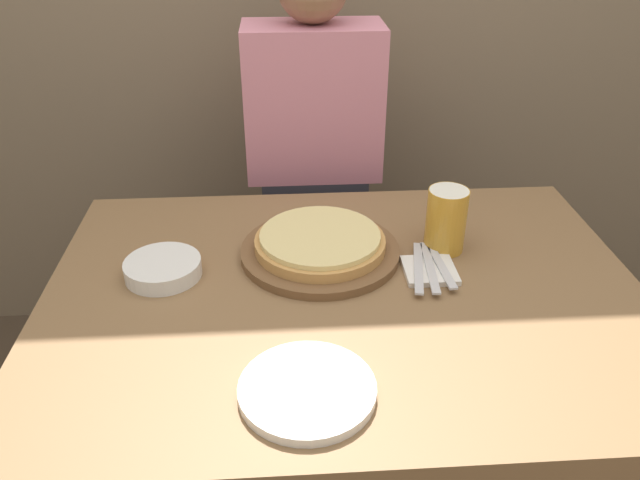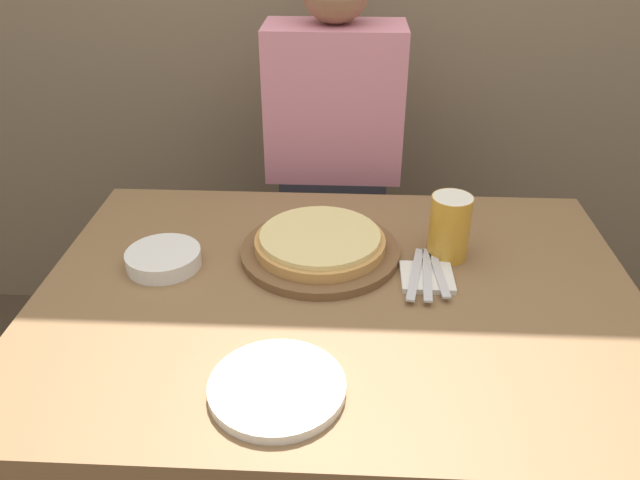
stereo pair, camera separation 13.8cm
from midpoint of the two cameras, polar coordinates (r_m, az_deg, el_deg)
The scene contains 10 objects.
dining_table at distance 1.54m, azimuth 4.08°, elevation -16.60°, with size 1.24×0.91×0.77m.
pizza_on_board at distance 1.38m, azimuth 2.85°, elevation -0.63°, with size 0.35×0.35×0.06m.
beer_glass at distance 1.40m, azimuth 14.56°, elevation 1.28°, with size 0.09×0.09×0.15m.
dinner_plate at distance 1.05m, azimuth -0.12°, elevation -13.49°, with size 0.23×0.23×0.02m.
side_bowl at distance 1.38m, azimuth -11.37°, elevation -1.76°, with size 0.16×0.16×0.04m.
napkin_stack at distance 1.34m, azimuth 12.67°, elevation -3.44°, with size 0.11×0.11×0.01m.
fork at distance 1.33m, azimuth 11.65°, elevation -3.12°, with size 0.05×0.20×0.00m.
dinner_knife at distance 1.34m, azimuth 12.71°, elevation -3.14°, with size 0.03×0.20×0.00m.
spoon at distance 1.34m, azimuth 13.76°, elevation -3.15°, with size 0.03×0.17×0.00m.
diner_person at distance 1.89m, azimuth 3.30°, elevation 3.93°, with size 0.38×0.20×1.36m.
Camera 2 is at (0.02, -1.05, 1.51)m, focal length 35.00 mm.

